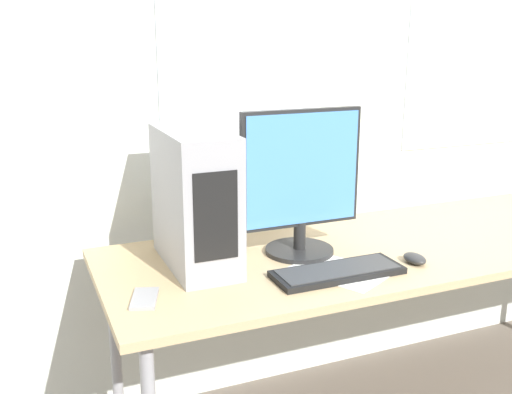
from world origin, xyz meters
name	(u,v)px	position (x,y,z in m)	size (l,w,h in m)	color
wall_back	(359,72)	(0.00, 0.87, 1.35)	(8.00, 0.07, 2.70)	silver
desk	(422,250)	(0.00, 0.37, 0.72)	(2.40, 0.74, 0.76)	tan
pc_tower	(195,199)	(-0.86, 0.45, 0.99)	(0.19, 0.42, 0.45)	#9E9EA3
monitor_main	(301,182)	(-0.50, 0.41, 1.02)	(0.44, 0.24, 0.50)	black
keyboard	(338,272)	(-0.48, 0.18, 0.78)	(0.42, 0.15, 0.02)	black
mouse	(415,258)	(-0.19, 0.17, 0.78)	(0.06, 0.09, 0.03)	#2D2D2D
cell_phone	(145,299)	(-1.09, 0.23, 0.77)	(0.11, 0.16, 0.01)	#99999E
paper_sheet_front	(339,271)	(-0.46, 0.21, 0.76)	(0.32, 0.36, 0.00)	white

